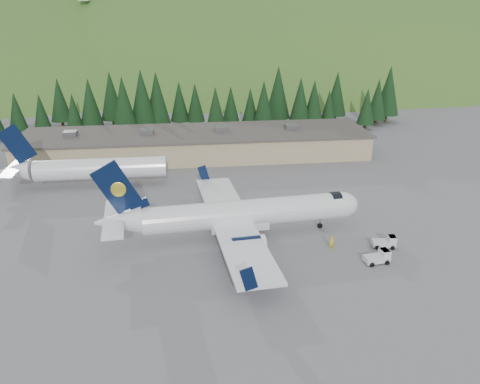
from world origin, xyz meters
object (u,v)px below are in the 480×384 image
object	(u,v)px
second_airliner	(84,169)
ramp_worker	(331,243)
airliner	(238,215)
baggage_tug_a	(379,257)
terminal_building	(197,144)
baggage_tug_b	(386,242)

from	to	relation	value
second_airliner	ramp_worker	xyz separation A→B (m)	(35.26, -27.32, -2.43)
airliner	baggage_tug_a	size ratio (longest dim) A/B	11.14
second_airliner	terminal_building	world-z (taller)	second_airliner
terminal_building	ramp_worker	world-z (taller)	terminal_building
airliner	second_airliner	world-z (taller)	airliner
ramp_worker	baggage_tug_a	bearing A→B (deg)	135.24
second_airliner	baggage_tug_a	distance (m)	50.80
airliner	ramp_worker	size ratio (longest dim) A/B	19.95
baggage_tug_a	ramp_worker	world-z (taller)	ramp_worker
terminal_building	ramp_worker	xyz separation A→B (m)	(15.34, -43.32, -1.73)
airliner	baggage_tug_a	bearing A→B (deg)	-34.50
airliner	baggage_tug_b	size ratio (longest dim) A/B	11.43
second_airliner	baggage_tug_a	size ratio (longest dim) A/B	8.60
second_airliner	terminal_building	bearing A→B (deg)	38.78
baggage_tug_a	baggage_tug_b	bearing A→B (deg)	48.14
baggage_tug_a	ramp_worker	distance (m)	6.14
airliner	baggage_tug_b	world-z (taller)	airliner
baggage_tug_b	ramp_worker	size ratio (longest dim) A/B	1.75
second_airliner	baggage_tug_b	world-z (taller)	second_airliner
second_airliner	ramp_worker	bearing A→B (deg)	-37.77
airliner	terminal_building	world-z (taller)	airliner
second_airliner	ramp_worker	world-z (taller)	second_airliner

